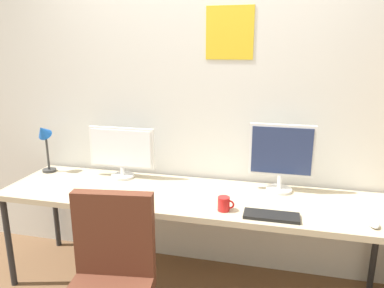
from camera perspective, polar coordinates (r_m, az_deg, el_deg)
wall_back at (r=2.81m, az=1.80°, el=6.05°), size 5.09×0.11×2.60m
desk at (r=2.58m, az=-0.27°, el=-8.80°), size 2.69×0.68×0.74m
monitor_left at (r=2.87m, az=-10.94°, el=-1.05°), size 0.52×0.18×0.40m
monitor_right at (r=2.61m, az=13.79°, el=-1.66°), size 0.44×0.18×0.48m
desk_lamp at (r=3.15m, az=-22.09°, el=0.68°), size 0.11×0.16×0.42m
keyboard_left at (r=2.55m, az=-14.00°, el=-8.22°), size 0.35×0.13×0.02m
keyboard_right at (r=2.28m, az=12.30°, el=-10.91°), size 0.33×0.13×0.02m
computer_mouse at (r=2.37m, az=26.57°, el=-11.14°), size 0.06×0.10×0.03m
coffee_mug at (r=2.31m, az=5.04°, el=-9.30°), size 0.11×0.08×0.09m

